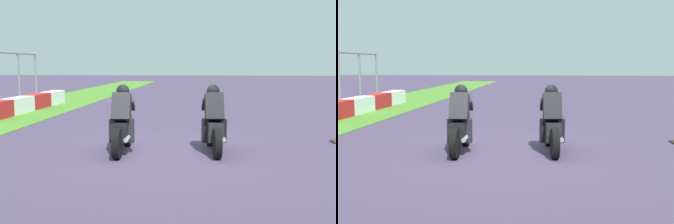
% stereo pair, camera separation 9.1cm
% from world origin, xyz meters
% --- Properties ---
extents(ground_plane, '(120.00, 120.00, 0.00)m').
position_xyz_m(ground_plane, '(0.00, 0.00, 0.00)').
color(ground_plane, '#443853').
extents(rider_lane_a, '(2.04, 0.57, 1.51)m').
position_xyz_m(rider_lane_a, '(0.06, -1.10, 0.62)').
color(rider_lane_a, black).
rests_on(rider_lane_a, ground_plane).
extents(rider_lane_b, '(2.04, 0.55, 1.51)m').
position_xyz_m(rider_lane_b, '(-0.16, 0.92, 0.62)').
color(rider_lane_b, black).
rests_on(rider_lane_b, ground_plane).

